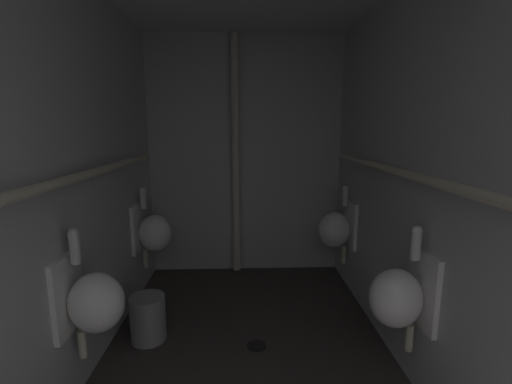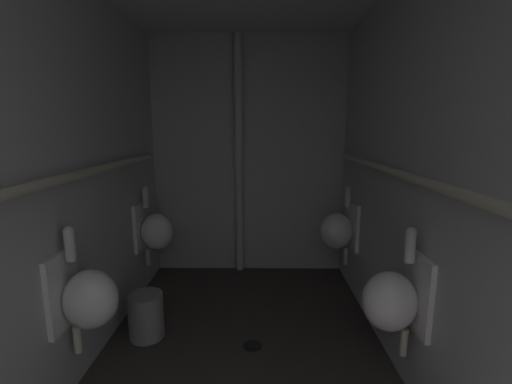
% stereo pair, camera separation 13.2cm
% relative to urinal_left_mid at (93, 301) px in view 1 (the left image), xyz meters
% --- Properties ---
extents(wall_left, '(0.06, 3.95, 2.48)m').
position_rel_urinal_left_mid_xyz_m(wall_left, '(-0.18, -0.04, 0.63)').
color(wall_left, '#B9BBBC').
rests_on(wall_left, ground).
extents(wall_right, '(0.06, 3.95, 2.48)m').
position_rel_urinal_left_mid_xyz_m(wall_right, '(1.89, -0.04, 0.63)').
color(wall_right, '#B9BBBC').
rests_on(wall_right, ground).
extents(wall_back, '(2.13, 0.06, 2.48)m').
position_rel_urinal_left_mid_xyz_m(wall_back, '(0.86, 1.91, 0.63)').
color(wall_back, '#B9BBBC').
rests_on(wall_back, ground).
extents(urinal_left_mid, '(0.32, 0.30, 0.76)m').
position_rel_urinal_left_mid_xyz_m(urinal_left_mid, '(0.00, 0.00, 0.00)').
color(urinal_left_mid, white).
extents(urinal_left_far, '(0.32, 0.30, 0.76)m').
position_rel_urinal_left_mid_xyz_m(urinal_left_far, '(0.00, 1.29, 0.00)').
color(urinal_left_far, white).
extents(urinal_right_mid, '(0.32, 0.30, 0.76)m').
position_rel_urinal_left_mid_xyz_m(urinal_right_mid, '(1.71, -0.01, 0.00)').
color(urinal_right_mid, white).
extents(urinal_right_far, '(0.32, 0.30, 0.76)m').
position_rel_urinal_left_mid_xyz_m(urinal_right_far, '(1.71, 1.33, 0.00)').
color(urinal_right_far, white).
extents(supply_pipe_left, '(0.06, 3.14, 0.06)m').
position_rel_urinal_left_mid_xyz_m(supply_pipe_left, '(-0.09, -0.04, 0.67)').
color(supply_pipe_left, beige).
extents(supply_pipe_right, '(0.06, 3.25, 0.06)m').
position_rel_urinal_left_mid_xyz_m(supply_pipe_right, '(1.80, -0.06, 0.67)').
color(supply_pipe_right, beige).
extents(standpipe_back_wall, '(0.08, 0.08, 2.43)m').
position_rel_urinal_left_mid_xyz_m(standpipe_back_wall, '(0.76, 1.80, 0.63)').
color(standpipe_back_wall, beige).
rests_on(standpipe_back_wall, ground).
extents(floor_drain, '(0.14, 0.14, 0.01)m').
position_rel_urinal_left_mid_xyz_m(floor_drain, '(0.92, 0.46, -0.61)').
color(floor_drain, black).
rests_on(floor_drain, ground).
extents(waste_bin, '(0.26, 0.26, 0.34)m').
position_rel_urinal_left_mid_xyz_m(waste_bin, '(0.12, 0.57, -0.44)').
color(waste_bin, gray).
rests_on(waste_bin, ground).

